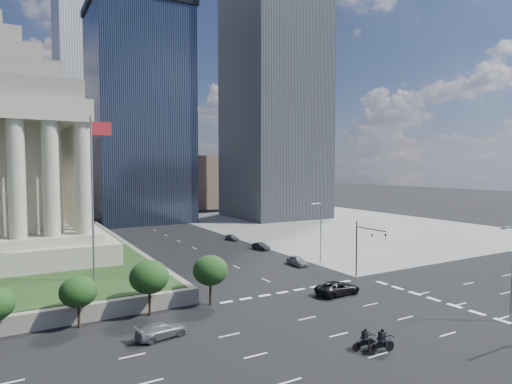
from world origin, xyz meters
TOP-DOWN VIEW (x-y plane):
  - ground at (0.00, 100.00)m, footprint 500.00×500.00m
  - sidewalk_ne at (46.00, 60.00)m, footprint 68.00×90.00m
  - flagpole at (-21.83, 24.00)m, footprint 2.52×0.24m
  - midrise_glass at (2.00, 95.00)m, footprint 26.00×26.00m
  - highrise_ne at (42.00, 85.00)m, footprint 26.00×28.00m
  - building_filler_ne at (32.00, 130.00)m, footprint 20.00×30.00m
  - building_filler_nw at (-30.00, 130.00)m, footprint 24.00×30.00m
  - traffic_signal_ne at (12.50, 13.70)m, footprint 0.30×5.74m
  - street_lamp_south at (13.33, -6.00)m, footprint 2.13×0.22m
  - street_lamp_north at (13.33, 25.00)m, footprint 2.13×0.22m
  - pickup_truck at (4.33, 9.91)m, footprint 5.93×2.87m
  - suv_grey at (-18.71, 7.57)m, footprint 5.11×2.75m
  - parked_sedan_near at (9.00, 25.21)m, footprint 4.41×1.78m
  - parked_sedan_mid at (10.46, 39.40)m, footprint 4.13×1.97m
  - parked_sedan_far at (10.32, 51.46)m, footprint 3.94×1.83m
  - motorcycle_lead at (-3.44, -4.75)m, footprint 2.83×1.04m
  - motorcycle_trail at (-4.27, -3.62)m, footprint 2.52×0.83m

SIDE VIEW (x-z plane):
  - ground at x=0.00m, z-range 0.00..0.00m
  - sidewalk_ne at x=46.00m, z-range 0.00..0.03m
  - parked_sedan_far at x=10.32m, z-range 0.00..1.31m
  - parked_sedan_mid at x=10.46m, z-range 0.00..1.31m
  - suv_grey at x=-18.71m, z-range 0.00..1.41m
  - parked_sedan_near at x=9.00m, z-range 0.00..1.50m
  - pickup_truck at x=4.33m, z-range 0.00..1.63m
  - motorcycle_trail at x=-4.27m, z-range 0.00..1.85m
  - motorcycle_lead at x=-3.44m, z-range 0.00..2.07m
  - traffic_signal_ne at x=12.50m, z-range 1.25..9.25m
  - street_lamp_south at x=13.33m, z-range 0.66..10.66m
  - street_lamp_north at x=13.33m, z-range 0.66..10.66m
  - building_filler_ne at x=32.00m, z-range 0.00..20.00m
  - flagpole at x=-21.83m, z-range 3.11..23.11m
  - building_filler_nw at x=-30.00m, z-range 0.00..28.00m
  - midrise_glass at x=2.00m, z-range 0.00..60.00m
  - highrise_ne at x=42.00m, z-range 0.00..100.00m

